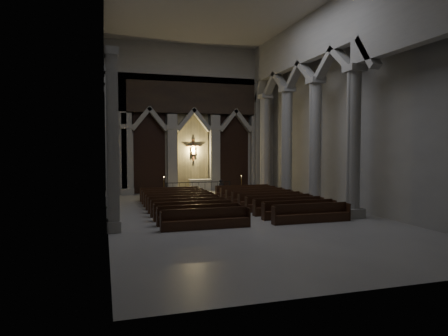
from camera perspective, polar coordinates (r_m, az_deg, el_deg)
name	(u,v)px	position (r m, az deg, el deg)	size (l,w,h in m)	color
room	(240,76)	(22.24, 2.23, 13.01)	(24.00, 24.10, 12.00)	gray
sanctuary_wall	(194,112)	(33.14, -4.36, 7.97)	(14.00, 0.77, 12.00)	gray
right_arcade	(317,81)	(25.73, 13.15, 12.07)	(1.00, 24.00, 12.00)	gray
left_pilasters	(110,144)	(24.20, -15.93, 3.29)	(0.60, 13.00, 8.03)	gray
sanctuary_step	(196,193)	(32.31, -3.96, -3.52)	(8.50, 2.60, 0.15)	gray
altar	(200,185)	(32.91, -3.46, -2.43)	(1.86, 0.75, 0.95)	#B8B1A1
altar_rail	(199,186)	(31.48, -3.64, -2.58)	(5.21, 0.09, 1.02)	black
candle_stand_left	(164,191)	(30.33, -8.58, -3.32)	(0.26, 0.26, 1.53)	olive
candle_stand_right	(241,189)	(31.85, 2.50, -3.00)	(0.25, 0.25, 1.51)	olive
pews	(229,204)	(23.97, 0.69, -5.24)	(9.58, 10.62, 0.93)	black
worshipper	(221,188)	(29.79, -0.39, -2.93)	(0.48, 0.32, 1.33)	black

